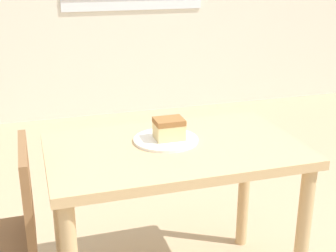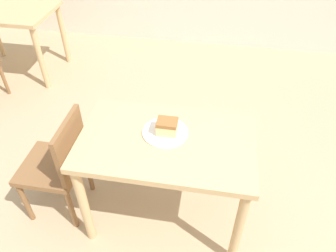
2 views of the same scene
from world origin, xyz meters
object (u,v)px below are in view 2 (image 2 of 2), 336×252
(plate, at_px, (165,132))
(chair_near_window, at_px, (59,163))
(cake_slice, at_px, (167,127))
(dining_table_near, at_px, (167,154))
(dining_table_far, at_px, (8,20))

(plate, bearing_deg, chair_near_window, -171.32)
(cake_slice, bearing_deg, dining_table_near, -83.61)
(chair_near_window, height_order, cake_slice, cake_slice)
(cake_slice, bearing_deg, chair_near_window, -171.80)
(dining_table_near, xyz_separation_m, plate, (-0.02, 0.06, 0.13))
(dining_table_near, bearing_deg, cake_slice, 96.39)
(dining_table_near, relative_size, cake_slice, 8.63)
(dining_table_far, relative_size, cake_slice, 8.10)
(dining_table_near, height_order, cake_slice, cake_slice)
(chair_near_window, bearing_deg, plate, 98.68)
(plate, bearing_deg, cake_slice, -17.82)
(dining_table_far, bearing_deg, dining_table_near, -39.59)
(dining_table_near, distance_m, cake_slice, 0.18)
(dining_table_near, height_order, dining_table_far, dining_table_far)
(dining_table_far, bearing_deg, cake_slice, -38.75)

